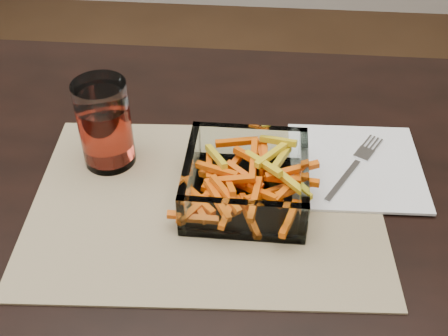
% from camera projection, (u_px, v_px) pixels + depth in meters
% --- Properties ---
extents(dining_table, '(1.60, 0.90, 0.75)m').
position_uv_depth(dining_table, '(213.00, 273.00, 0.75)').
color(dining_table, black).
rests_on(dining_table, ground).
extents(placemat, '(0.47, 0.36, 0.00)m').
position_uv_depth(placemat, '(206.00, 202.00, 0.73)').
color(placemat, tan).
rests_on(placemat, dining_table).
extents(glass_bowl, '(0.16, 0.16, 0.06)m').
position_uv_depth(glass_bowl, '(246.00, 182.00, 0.72)').
color(glass_bowl, white).
rests_on(glass_bowl, placemat).
extents(tumbler, '(0.07, 0.07, 0.13)m').
position_uv_depth(tumbler, '(105.00, 127.00, 0.75)').
color(tumbler, white).
rests_on(tumbler, placemat).
extents(napkin, '(0.19, 0.19, 0.00)m').
position_uv_depth(napkin, '(355.00, 166.00, 0.78)').
color(napkin, white).
rests_on(napkin, placemat).
extents(fork, '(0.09, 0.15, 0.00)m').
position_uv_depth(fork, '(355.00, 165.00, 0.78)').
color(fork, silver).
rests_on(fork, napkin).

